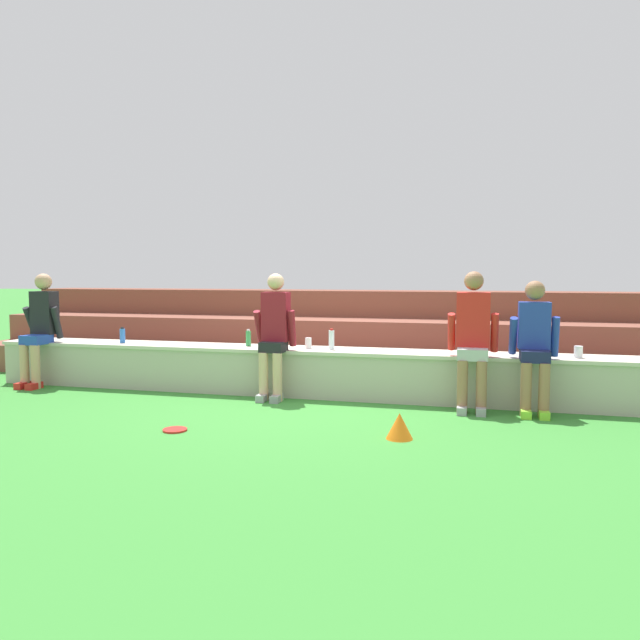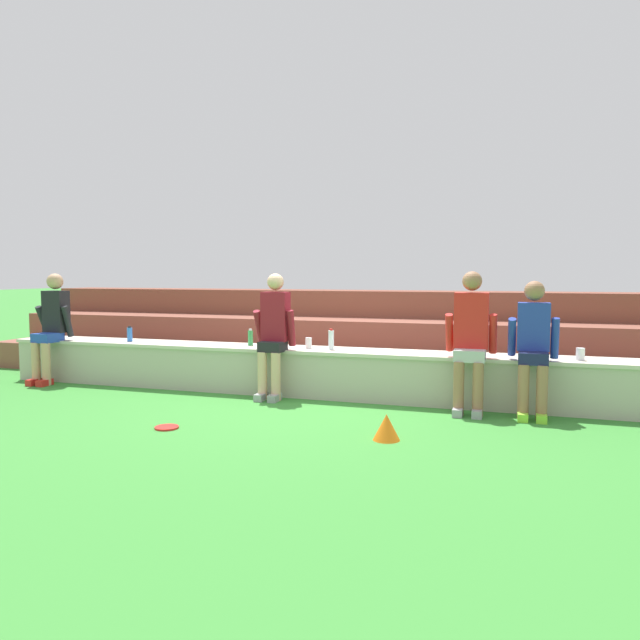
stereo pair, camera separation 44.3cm
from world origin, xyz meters
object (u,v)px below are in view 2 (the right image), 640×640
object	(u,v)px
water_bottle_mid_left	(250,338)
water_bottle_mid_right	(331,340)
water_bottle_center_gap	(130,334)
plastic_cup_right_end	(309,343)
sports_cone	(386,427)
person_right_of_center	(533,344)
plastic_cup_left_end	(580,354)
frisbee	(167,427)
person_center	(471,337)
person_left_of_center	(274,332)
person_far_left	(51,324)

from	to	relation	value
water_bottle_mid_left	water_bottle_mid_right	world-z (taller)	water_bottle_mid_right
water_bottle_mid_right	water_bottle_center_gap	xyz separation A→B (m)	(-2.78, -0.01, -0.02)
plastic_cup_right_end	sports_cone	bearing A→B (deg)	-52.09
person_right_of_center	sports_cone	size ratio (longest dim) A/B	5.79
plastic_cup_left_end	frisbee	size ratio (longest dim) A/B	0.57
frisbee	water_bottle_center_gap	bearing A→B (deg)	132.63
frisbee	sports_cone	world-z (taller)	sports_cone
water_bottle_center_gap	person_center	bearing A→B (deg)	-3.65
water_bottle_mid_left	sports_cone	size ratio (longest dim) A/B	0.87
person_right_of_center	plastic_cup_right_end	bearing A→B (deg)	172.68
plastic_cup_left_end	plastic_cup_right_end	size ratio (longest dim) A/B	0.99
person_left_of_center	water_bottle_mid_right	bearing A→B (deg)	23.75
water_bottle_mid_left	plastic_cup_right_end	world-z (taller)	water_bottle_mid_left
plastic_cup_left_end	sports_cone	size ratio (longest dim) A/B	0.53
plastic_cup_right_end	sports_cone	xyz separation A→B (m)	(1.29, -1.66, -0.51)
person_left_of_center	person_right_of_center	size ratio (longest dim) A/B	1.05
water_bottle_mid_right	person_center	bearing A→B (deg)	-10.09
water_bottle_center_gap	water_bottle_mid_left	bearing A→B (deg)	2.82
person_right_of_center	sports_cone	world-z (taller)	person_right_of_center
person_far_left	person_center	distance (m)	5.44
person_far_left	person_center	bearing A→B (deg)	-0.34
water_bottle_mid_right	plastic_cup_right_end	xyz separation A→B (m)	(-0.29, 0.03, -0.05)
person_far_left	water_bottle_mid_right	world-z (taller)	person_far_left
person_right_of_center	plastic_cup_right_end	distance (m)	2.55
person_left_of_center	water_bottle_mid_left	distance (m)	0.59
person_right_of_center	water_bottle_center_gap	size ratio (longest dim) A/B	6.81
water_bottle_center_gap	frisbee	world-z (taller)	water_bottle_center_gap
person_far_left	plastic_cup_left_end	xyz separation A→B (m)	(6.53, 0.23, -0.16)
water_bottle_mid_right	water_bottle_center_gap	distance (m)	2.78
sports_cone	person_left_of_center	bearing A→B (deg)	139.95
person_far_left	sports_cone	xyz separation A→B (m)	(4.83, -1.38, -0.66)
plastic_cup_left_end	frisbee	distance (m)	4.24
person_right_of_center	sports_cone	bearing A→B (deg)	-132.73
person_far_left	plastic_cup_left_end	distance (m)	6.54
water_bottle_center_gap	frisbee	size ratio (longest dim) A/B	0.90
water_bottle_mid_left	plastic_cup_left_end	size ratio (longest dim) A/B	1.63
person_far_left	person_right_of_center	size ratio (longest dim) A/B	1.05
plastic_cup_right_end	person_left_of_center	bearing A→B (deg)	-137.66
frisbee	person_right_of_center	bearing A→B (deg)	25.74
person_center	person_left_of_center	bearing A→B (deg)	179.61
frisbee	water_bottle_mid_left	bearing A→B (deg)	90.71
water_bottle_mid_left	person_right_of_center	bearing A→B (deg)	-6.46
person_left_of_center	plastic_cup_left_end	world-z (taller)	person_left_of_center
sports_cone	water_bottle_mid_left	bearing A→B (deg)	140.51
person_left_of_center	sports_cone	distance (m)	2.22
water_bottle_mid_left	water_bottle_center_gap	size ratio (longest dim) A/B	1.03
plastic_cup_right_end	water_bottle_mid_left	bearing A→B (deg)	176.30
plastic_cup_right_end	plastic_cup_left_end	bearing A→B (deg)	-1.08
person_right_of_center	water_bottle_mid_right	bearing A→B (deg)	172.40
water_bottle_mid_right	water_bottle_center_gap	world-z (taller)	water_bottle_mid_right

